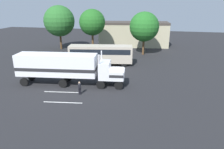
{
  "coord_description": "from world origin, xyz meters",
  "views": [
    {
      "loc": [
        5.37,
        -25.83,
        10.56
      ],
      "look_at": [
        -0.34,
        -0.13,
        1.6
      ],
      "focal_mm": 34.19,
      "sensor_mm": 36.0,
      "label": 1
    }
  ],
  "objects_px": {
    "person_bystander": "(80,87)",
    "parked_bus": "(101,53)",
    "tree_right": "(144,27)",
    "parked_car": "(45,56)",
    "tree_left": "(92,22)",
    "tree_center": "(59,21)",
    "semi_truck": "(65,66)"
  },
  "relations": [
    {
      "from": "person_bystander",
      "to": "parked_bus",
      "type": "height_order",
      "value": "parked_bus"
    },
    {
      "from": "tree_right",
      "to": "parked_car",
      "type": "bearing_deg",
      "value": -153.39
    },
    {
      "from": "person_bystander",
      "to": "tree_left",
      "type": "height_order",
      "value": "tree_left"
    },
    {
      "from": "tree_left",
      "to": "tree_center",
      "type": "height_order",
      "value": "tree_center"
    },
    {
      "from": "parked_car",
      "to": "tree_right",
      "type": "relative_size",
      "value": 0.54
    },
    {
      "from": "parked_car",
      "to": "tree_left",
      "type": "bearing_deg",
      "value": 51.07
    },
    {
      "from": "tree_right",
      "to": "parked_bus",
      "type": "bearing_deg",
      "value": -125.41
    },
    {
      "from": "semi_truck",
      "to": "tree_left",
      "type": "height_order",
      "value": "tree_left"
    },
    {
      "from": "tree_left",
      "to": "tree_right",
      "type": "height_order",
      "value": "tree_left"
    },
    {
      "from": "person_bystander",
      "to": "parked_car",
      "type": "xyz_separation_m",
      "value": [
        -12.09,
        13.61,
        -0.09
      ]
    },
    {
      "from": "semi_truck",
      "to": "tree_right",
      "type": "bearing_deg",
      "value": 66.32
    },
    {
      "from": "tree_right",
      "to": "tree_left",
      "type": "bearing_deg",
      "value": -177.72
    },
    {
      "from": "person_bystander",
      "to": "parked_bus",
      "type": "xyz_separation_m",
      "value": [
        -0.96,
        13.13,
        1.17
      ]
    },
    {
      "from": "parked_bus",
      "to": "parked_car",
      "type": "bearing_deg",
      "value": 177.52
    },
    {
      "from": "parked_bus",
      "to": "tree_left",
      "type": "xyz_separation_m",
      "value": [
        -4.27,
        8.97,
        4.42
      ]
    },
    {
      "from": "tree_left",
      "to": "tree_right",
      "type": "distance_m",
      "value": 10.99
    },
    {
      "from": "semi_truck",
      "to": "tree_right",
      "type": "xyz_separation_m",
      "value": [
        8.67,
        19.77,
        3.27
      ]
    },
    {
      "from": "tree_center",
      "to": "tree_right",
      "type": "xyz_separation_m",
      "value": [
        19.37,
        -1.36,
        -0.68
      ]
    },
    {
      "from": "semi_truck",
      "to": "person_bystander",
      "type": "bearing_deg",
      "value": -43.1
    },
    {
      "from": "semi_truck",
      "to": "tree_center",
      "type": "height_order",
      "value": "tree_center"
    },
    {
      "from": "semi_truck",
      "to": "parked_bus",
      "type": "height_order",
      "value": "semi_truck"
    },
    {
      "from": "tree_left",
      "to": "tree_center",
      "type": "distance_m",
      "value": 8.6
    },
    {
      "from": "semi_truck",
      "to": "tree_right",
      "type": "height_order",
      "value": "tree_right"
    },
    {
      "from": "tree_center",
      "to": "parked_bus",
      "type": "bearing_deg",
      "value": -40.33
    },
    {
      "from": "person_bystander",
      "to": "tree_right",
      "type": "bearing_deg",
      "value": 75.75
    },
    {
      "from": "parked_bus",
      "to": "parked_car",
      "type": "relative_size",
      "value": 2.37
    },
    {
      "from": "semi_truck",
      "to": "parked_bus",
      "type": "xyz_separation_m",
      "value": [
        1.99,
        10.37,
        -0.46
      ]
    },
    {
      "from": "tree_left",
      "to": "tree_center",
      "type": "bearing_deg",
      "value": 167.93
    },
    {
      "from": "semi_truck",
      "to": "tree_left",
      "type": "xyz_separation_m",
      "value": [
        -2.29,
        19.34,
        3.96
      ]
    },
    {
      "from": "semi_truck",
      "to": "parked_car",
      "type": "xyz_separation_m",
      "value": [
        -9.14,
        10.85,
        -1.72
      ]
    },
    {
      "from": "parked_bus",
      "to": "tree_right",
      "type": "distance_m",
      "value": 12.13
    },
    {
      "from": "person_bystander",
      "to": "parked_car",
      "type": "bearing_deg",
      "value": 131.62
    }
  ]
}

